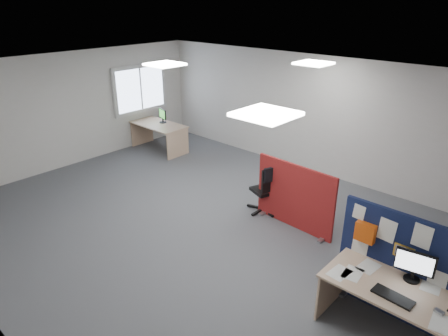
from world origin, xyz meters
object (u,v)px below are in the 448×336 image
Objects in this scene: navy_divider at (407,270)px; red_divider at (294,197)px; monitor_second at (162,115)px; office_chair at (267,187)px; monitor_main at (415,265)px; main_desk at (404,302)px; second_desk at (160,130)px.

navy_divider is 1.12× the size of red_divider.
monitor_second reaches higher than office_chair.
red_divider reaches higher than monitor_main.
navy_divider is 0.98× the size of main_desk.
monitor_main is at bearing -53.66° from navy_divider.
red_divider is 1.62× the size of office_chair.
navy_divider is 3.10m from office_chair.
second_desk is 3.91× the size of monitor_second.
monitor_main is at bearing -1.73° from office_chair.
navy_divider is at bearing 1.40° from monitor_second.
monitor_main reaches higher than second_desk.
second_desk is (-7.14, 1.91, -0.20)m from navy_divider.
main_desk is at bearing -17.34° from second_desk.
monitor_second is at bearing 170.42° from red_divider.
red_divider is 4.99m from monitor_second.
main_desk is at bearing -0.89° from monitor_second.
navy_divider is 2.49m from red_divider.
second_desk is (-4.86, 0.91, -0.04)m from red_divider.
monitor_second is at bearing 152.89° from monitor_main.
office_chair reaches higher than second_desk.
second_desk is 1.59× the size of office_chair.
main_desk is 1.17× the size of second_desk.
red_divider reaches higher than main_desk.
office_chair is (-2.91, 1.05, -0.19)m from navy_divider.
monitor_main is (0.09, -0.12, 0.20)m from navy_divider.
main_desk is 2.75m from red_divider.
second_desk is at bearing 171.84° from red_divider.
monitor_second is (-4.87, 1.04, 0.35)m from red_divider.
second_desk is 4.31m from office_chair.
main_desk is 4.58× the size of monitor_second.
second_desk is 0.41m from monitor_second.
main_desk is (0.12, -0.35, -0.19)m from navy_divider.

